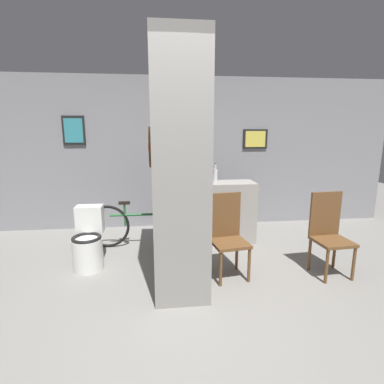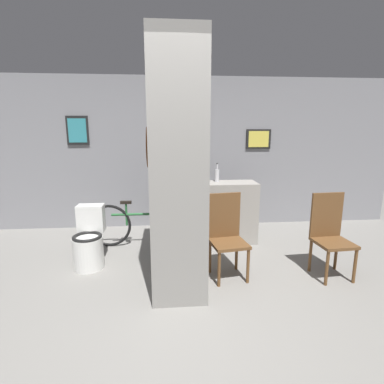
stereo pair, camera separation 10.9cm
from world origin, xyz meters
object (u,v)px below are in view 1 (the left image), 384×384
(toilet, at_px, (88,243))
(bottle_tall, at_px, (215,175))
(chair_near_pillar, at_px, (227,233))
(bicycle, at_px, (143,224))
(chair_by_doorway, at_px, (329,231))

(toilet, height_order, bottle_tall, bottle_tall)
(bottle_tall, bearing_deg, chair_near_pillar, -93.68)
(chair_near_pillar, relative_size, bicycle, 0.59)
(chair_by_doorway, relative_size, bottle_tall, 3.38)
(chair_by_doorway, bearing_deg, chair_near_pillar, 171.78)
(chair_near_pillar, height_order, chair_by_doorway, same)
(chair_near_pillar, height_order, bicycle, chair_near_pillar)
(bicycle, bearing_deg, chair_by_doorway, -26.07)
(toilet, bearing_deg, chair_by_doorway, -9.11)
(chair_by_doorway, xyz_separation_m, bottle_tall, (-1.15, 1.26, 0.52))
(chair_near_pillar, relative_size, bottle_tall, 3.38)
(bicycle, bearing_deg, bottle_tall, 7.89)
(toilet, height_order, bicycle, toilet)
(toilet, relative_size, chair_by_doorway, 0.77)
(chair_near_pillar, relative_size, chair_by_doorway, 1.00)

